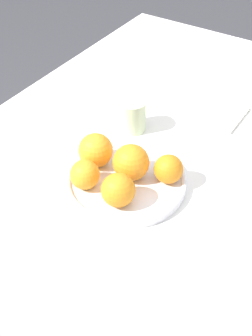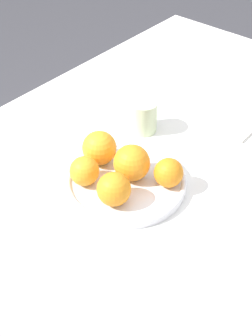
# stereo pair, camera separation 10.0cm
# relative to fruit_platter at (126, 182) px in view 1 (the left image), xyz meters

# --- Properties ---
(ground_plane) EXTENTS (12.00, 12.00, 0.00)m
(ground_plane) POSITION_rel_fruit_platter_xyz_m (0.12, 0.29, -0.72)
(ground_plane) COLOR #38383D
(table) EXTENTS (1.17, 1.07, 0.71)m
(table) POSITION_rel_fruit_platter_xyz_m (0.12, 0.29, -0.37)
(table) COLOR white
(table) RESTS_ON ground_plane
(fruit_platter) EXTENTS (0.27, 0.27, 0.02)m
(fruit_platter) POSITION_rel_fruit_platter_xyz_m (0.00, 0.00, 0.00)
(fruit_platter) COLOR silver
(fruit_platter) RESTS_ON table
(orange_0) EXTENTS (0.08, 0.08, 0.08)m
(orange_0) POSITION_rel_fruit_platter_xyz_m (0.00, 0.02, 0.04)
(orange_0) COLOR orange
(orange_0) RESTS_ON fruit_platter
(orange_1) EXTENTS (0.07, 0.07, 0.07)m
(orange_1) POSITION_rel_fruit_platter_xyz_m (0.02, -0.07, 0.04)
(orange_1) COLOR orange
(orange_1) RESTS_ON fruit_platter
(orange_2) EXTENTS (0.06, 0.06, 0.06)m
(orange_2) POSITION_rel_fruit_platter_xyz_m (0.08, 0.05, 0.04)
(orange_2) COLOR orange
(orange_2) RESTS_ON fruit_platter
(orange_3) EXTENTS (0.06, 0.06, 0.06)m
(orange_3) POSITION_rel_fruit_platter_xyz_m (-0.06, -0.06, 0.04)
(orange_3) COLOR orange
(orange_3) RESTS_ON fruit_platter
(orange_4) EXTENTS (0.08, 0.08, 0.08)m
(orange_4) POSITION_rel_fruit_platter_xyz_m (-0.09, 0.01, 0.04)
(orange_4) COLOR orange
(orange_4) RESTS_ON fruit_platter
(cup_0) EXTENTS (0.07, 0.07, 0.08)m
(cup_0) POSITION_rel_fruit_platter_xyz_m (-0.10, 0.19, 0.03)
(cup_0) COLOR beige
(cup_0) RESTS_ON table
(napkin) EXTENTS (0.12, 0.13, 0.01)m
(napkin) POSITION_rel_fruit_platter_xyz_m (0.06, 0.36, -0.01)
(napkin) COLOR silver
(napkin) RESTS_ON table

